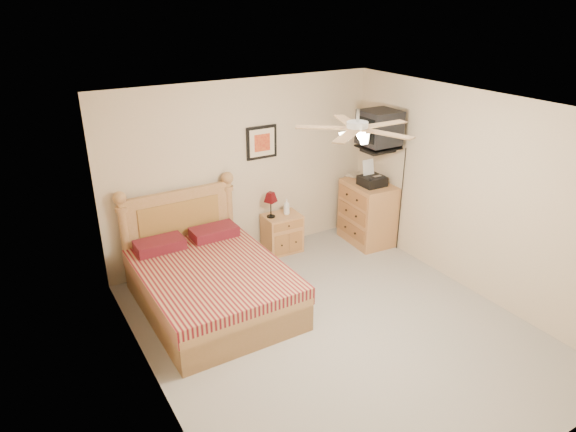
# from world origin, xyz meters

# --- Properties ---
(floor) EXTENTS (4.50, 4.50, 0.00)m
(floor) POSITION_xyz_m (0.00, 0.00, 0.00)
(floor) COLOR gray
(floor) RESTS_ON ground
(ceiling) EXTENTS (4.00, 4.50, 0.04)m
(ceiling) POSITION_xyz_m (0.00, 0.00, 2.50)
(ceiling) COLOR white
(ceiling) RESTS_ON ground
(wall_back) EXTENTS (4.00, 0.04, 2.50)m
(wall_back) POSITION_xyz_m (0.00, 2.25, 1.25)
(wall_back) COLOR beige
(wall_back) RESTS_ON ground
(wall_front) EXTENTS (4.00, 0.04, 2.50)m
(wall_front) POSITION_xyz_m (0.00, -2.25, 1.25)
(wall_front) COLOR beige
(wall_front) RESTS_ON ground
(wall_left) EXTENTS (0.04, 4.50, 2.50)m
(wall_left) POSITION_xyz_m (-2.00, 0.00, 1.25)
(wall_left) COLOR beige
(wall_left) RESTS_ON ground
(wall_right) EXTENTS (0.04, 4.50, 2.50)m
(wall_right) POSITION_xyz_m (2.00, 0.00, 1.25)
(wall_right) COLOR beige
(wall_right) RESTS_ON ground
(bed) EXTENTS (1.57, 2.05, 1.32)m
(bed) POSITION_xyz_m (-1.01, 1.12, 0.66)
(bed) COLOR #A97F41
(bed) RESTS_ON ground
(nightstand) EXTENTS (0.54, 0.41, 0.57)m
(nightstand) POSITION_xyz_m (0.46, 2.00, 0.28)
(nightstand) COLOR tan
(nightstand) RESTS_ON ground
(table_lamp) EXTENTS (0.26, 0.26, 0.38)m
(table_lamp) POSITION_xyz_m (0.29, 2.03, 0.76)
(table_lamp) COLOR #520A0F
(table_lamp) RESTS_ON nightstand
(lotion_bottle) EXTENTS (0.11, 0.11, 0.23)m
(lotion_bottle) POSITION_xyz_m (0.54, 2.00, 0.68)
(lotion_bottle) COLOR white
(lotion_bottle) RESTS_ON nightstand
(framed_picture) EXTENTS (0.46, 0.04, 0.46)m
(framed_picture) POSITION_xyz_m (0.27, 2.23, 1.62)
(framed_picture) COLOR black
(framed_picture) RESTS_ON wall_back
(dresser) EXTENTS (0.60, 0.83, 0.94)m
(dresser) POSITION_xyz_m (1.73, 1.63, 0.47)
(dresser) COLOR #AE7549
(dresser) RESTS_ON ground
(fax_machine) EXTENTS (0.34, 0.36, 0.36)m
(fax_machine) POSITION_xyz_m (1.71, 1.55, 1.12)
(fax_machine) COLOR black
(fax_machine) RESTS_ON dresser
(magazine_lower) EXTENTS (0.27, 0.31, 0.02)m
(magazine_lower) POSITION_xyz_m (1.65, 1.96, 0.95)
(magazine_lower) COLOR #B8A78F
(magazine_lower) RESTS_ON dresser
(magazine_upper) EXTENTS (0.23, 0.28, 0.02)m
(magazine_upper) POSITION_xyz_m (1.67, 1.99, 0.97)
(magazine_upper) COLOR tan
(magazine_upper) RESTS_ON magazine_lower
(wall_tv) EXTENTS (0.56, 0.46, 0.58)m
(wall_tv) POSITION_xyz_m (1.75, 1.34, 1.81)
(wall_tv) COLOR black
(wall_tv) RESTS_ON wall_right
(ceiling_fan) EXTENTS (1.14, 1.14, 0.28)m
(ceiling_fan) POSITION_xyz_m (0.00, -0.20, 2.36)
(ceiling_fan) COLOR silver
(ceiling_fan) RESTS_ON ceiling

